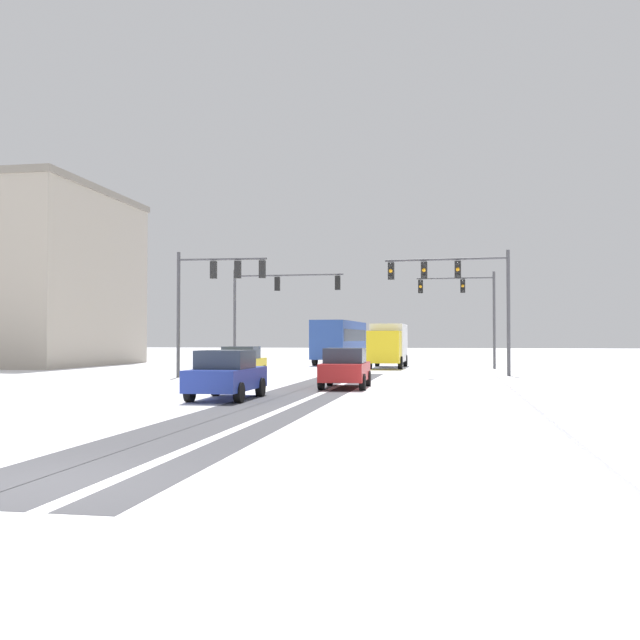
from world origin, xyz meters
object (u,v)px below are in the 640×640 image
at_px(traffic_signal_near_right, 458,284).
at_px(car_blue_third, 226,375).
at_px(car_red_second, 345,368).
at_px(traffic_signal_far_left, 272,297).
at_px(box_truck_delivery, 388,344).
at_px(traffic_signal_near_left, 213,285).
at_px(car_yellow_cab_lead, 242,363).
at_px(bus_oncoming, 340,339).
at_px(traffic_signal_far_right, 467,300).

distance_m(traffic_signal_near_right, car_blue_third, 17.16).
bearing_deg(car_red_second, car_blue_third, -116.66).
bearing_deg(traffic_signal_far_left, box_truck_delivery, 32.69).
bearing_deg(traffic_signal_near_left, traffic_signal_near_right, 9.34).
bearing_deg(traffic_signal_far_left, car_yellow_cab_lead, -83.99).
xyz_separation_m(bus_oncoming, box_truck_delivery, (4.39, -6.85, -0.36)).
bearing_deg(car_yellow_cab_lead, traffic_signal_far_left, 96.01).
xyz_separation_m(car_yellow_cab_lead, box_truck_delivery, (5.95, 15.49, 0.82)).
bearing_deg(traffic_signal_near_right, box_truck_delivery, 110.45).
xyz_separation_m(car_yellow_cab_lead, bus_oncoming, (1.55, 22.34, 1.18)).
height_order(traffic_signal_far_left, box_truck_delivery, traffic_signal_far_left).
distance_m(traffic_signal_far_left, car_red_second, 18.37).
height_order(traffic_signal_near_left, traffic_signal_near_right, same).
bearing_deg(car_yellow_cab_lead, traffic_signal_near_left, 149.04).
xyz_separation_m(car_blue_third, box_truck_delivery, (3.06, 27.17, 0.82)).
distance_m(car_blue_third, bus_oncoming, 34.07).
bearing_deg(traffic_signal_near_left, box_truck_delivery, 61.53).
distance_m(car_red_second, box_truck_delivery, 21.05).
xyz_separation_m(traffic_signal_far_left, bus_oncoming, (2.71, 11.40, -2.71)).
relative_size(traffic_signal_far_left, traffic_signal_far_right, 1.13).
distance_m(traffic_signal_far_right, car_red_second, 21.58).
xyz_separation_m(car_yellow_cab_lead, car_red_second, (5.97, -5.54, 0.00)).
bearing_deg(traffic_signal_near_left, traffic_signal_far_left, 85.92).
bearing_deg(car_yellow_cab_lead, car_blue_third, -76.10).
bearing_deg(car_red_second, traffic_signal_near_left, 139.61).
distance_m(car_yellow_cab_lead, bus_oncoming, 22.43).
bearing_deg(box_truck_delivery, traffic_signal_near_right, -69.55).
xyz_separation_m(traffic_signal_far_left, traffic_signal_far_right, (12.45, 4.08, -0.09)).
distance_m(traffic_signal_far_left, bus_oncoming, 12.03).
relative_size(car_yellow_cab_lead, box_truck_delivery, 0.56).
relative_size(traffic_signal_near_left, car_blue_third, 1.58).
bearing_deg(car_blue_third, box_truck_delivery, 83.58).
bearing_deg(traffic_signal_near_left, traffic_signal_far_right, 46.60).
relative_size(bus_oncoming, box_truck_delivery, 1.49).
xyz_separation_m(car_red_second, bus_oncoming, (-4.41, 27.89, 1.18)).
bearing_deg(box_truck_delivery, car_yellow_cab_lead, -110.99).
relative_size(traffic_signal_far_left, traffic_signal_near_right, 1.13).
bearing_deg(bus_oncoming, traffic_signal_near_left, -99.12).
height_order(traffic_signal_far_left, traffic_signal_far_right, same).
bearing_deg(bus_oncoming, car_yellow_cab_lead, -93.98).
distance_m(traffic_signal_far_left, car_yellow_cab_lead, 11.66).
relative_size(traffic_signal_near_left, traffic_signal_near_right, 1.00).
bearing_deg(car_red_second, traffic_signal_near_right, 62.23).
xyz_separation_m(traffic_signal_near_left, car_blue_third, (4.74, -12.79, -3.93)).
relative_size(traffic_signal_far_left, car_blue_third, 1.78).
relative_size(car_blue_third, bus_oncoming, 0.37).
bearing_deg(traffic_signal_near_left, car_red_second, -40.39).
relative_size(car_yellow_cab_lead, car_red_second, 1.01).
height_order(traffic_signal_far_left, car_red_second, traffic_signal_far_left).
bearing_deg(car_blue_third, bus_oncoming, 92.25).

